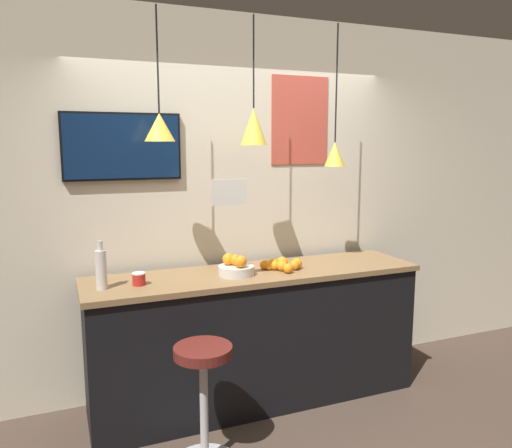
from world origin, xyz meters
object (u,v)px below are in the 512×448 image
(spread_jar, at_px, (139,279))
(mounted_tv, at_px, (122,147))
(fruit_bowl, at_px, (235,267))
(juice_bottle, at_px, (101,269))
(bar_stool, at_px, (204,390))

(spread_jar, distance_m, mounted_tv, 0.95)
(fruit_bowl, distance_m, juice_bottle, 0.91)
(spread_jar, bearing_deg, mounted_tv, 92.44)
(juice_bottle, bearing_deg, bar_stool, -49.27)
(bar_stool, relative_size, spread_jar, 8.82)
(bar_stool, distance_m, mounted_tv, 1.75)
(mounted_tv, bearing_deg, fruit_bowl, -30.68)
(juice_bottle, height_order, mounted_tv, mounted_tv)
(bar_stool, relative_size, mounted_tv, 0.92)
(juice_bottle, bearing_deg, spread_jar, 0.00)
(juice_bottle, xyz_separation_m, mounted_tv, (0.22, 0.41, 0.77))
(spread_jar, bearing_deg, bar_stool, -65.47)
(fruit_bowl, xyz_separation_m, spread_jar, (-0.67, -0.00, -0.02))
(fruit_bowl, relative_size, juice_bottle, 0.81)
(bar_stool, xyz_separation_m, spread_jar, (-0.26, 0.58, 0.56))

